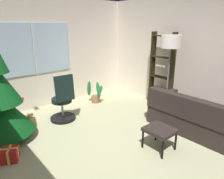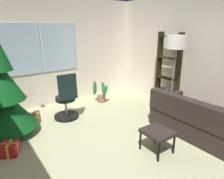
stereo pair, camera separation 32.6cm
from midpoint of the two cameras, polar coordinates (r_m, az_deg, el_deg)
ground_plane at (r=3.71m, az=5.28°, el=-16.97°), size 4.70×5.54×0.10m
wall_back_with_windows at (r=5.52m, az=-14.25°, el=10.02°), size 4.70×0.12×2.72m
wall_right_with_frames at (r=5.03m, az=27.12°, el=7.86°), size 0.12×5.54×2.72m
couch at (r=4.51m, az=27.05°, el=-7.70°), size 1.72×1.70×0.79m
footstool at (r=3.57m, az=15.22°, el=-11.82°), size 0.43×0.47×0.39m
holiday_tree at (r=4.18m, az=-26.26°, el=-1.23°), size 1.10×1.10×2.49m
gift_box_red at (r=3.80m, az=-24.41°, el=-14.98°), size 0.33×0.32×0.22m
gift_box_gold at (r=4.80m, az=-19.30°, el=-7.64°), size 0.29×0.32×0.17m
office_chair at (r=4.65m, az=-10.65°, el=-3.34°), size 0.56×0.56×1.06m
bookshelf at (r=5.36m, az=16.95°, el=3.53°), size 0.18×0.64×1.89m
floor_lamp at (r=4.67m, az=19.35°, el=11.23°), size 0.43×0.43×1.84m
potted_plant at (r=5.57m, az=-1.44°, el=-1.15°), size 0.37×0.43×0.63m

